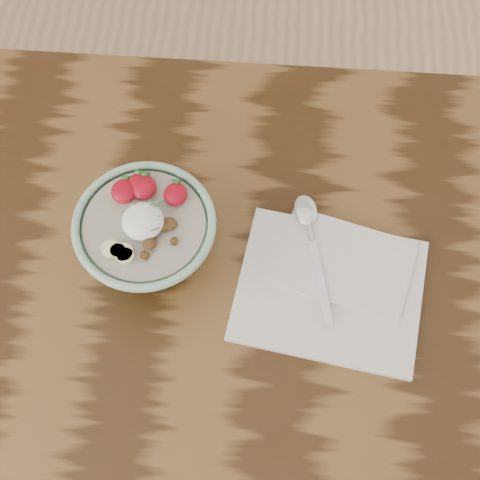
{
  "coord_description": "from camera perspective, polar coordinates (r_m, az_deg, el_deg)",
  "views": [
    {
      "loc": [
        16.83,
        -27.99,
        162.05
      ],
      "look_at": [
        14.29,
        7.54,
        86.09
      ],
      "focal_mm": 50.0,
      "sensor_mm": 36.0,
      "label": 1
    }
  ],
  "objects": [
    {
      "name": "spoon",
      "position": [
        0.95,
        5.92,
        1.07
      ],
      "size": [
        6.39,
        19.78,
        1.03
      ],
      "rotation": [
        0.0,
        0.0,
        0.21
      ],
      "color": "silver",
      "rests_on": "napkin"
    },
    {
      "name": "breakfast_bowl",
      "position": [
        0.9,
        -7.89,
        0.34
      ],
      "size": [
        18.71,
        18.71,
        12.63
      ],
      "rotation": [
        0.0,
        0.0,
        0.12
      ],
      "color": "#8CBD9D",
      "rests_on": "table"
    },
    {
      "name": "napkin",
      "position": [
        0.94,
        7.91,
        -3.77
      ],
      "size": [
        27.92,
        24.22,
        1.55
      ],
      "rotation": [
        0.0,
        0.0,
        -0.15
      ],
      "color": "silver",
      "rests_on": "table"
    },
    {
      "name": "table",
      "position": [
        1.02,
        -8.45,
        -8.22
      ],
      "size": [
        160.0,
        90.0,
        75.0
      ],
      "color": "#331E0C",
      "rests_on": "ground"
    }
  ]
}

